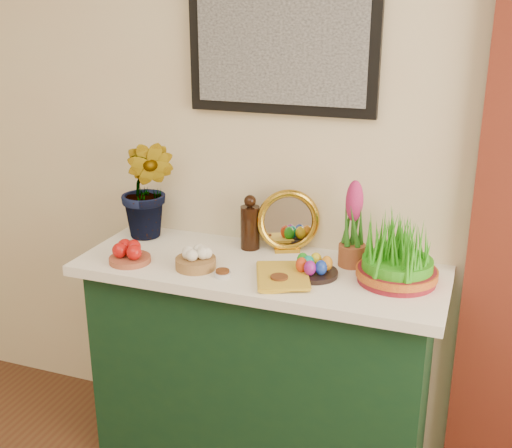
{
  "coord_description": "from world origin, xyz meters",
  "views": [
    {
      "loc": [
        0.83,
        -0.12,
        1.84
      ],
      "look_at": [
        0.07,
        1.95,
        1.07
      ],
      "focal_mm": 45.0,
      "sensor_mm": 36.0,
      "label": 1
    }
  ],
  "objects_px": {
    "hyacinth_green": "(147,173)",
    "wheatgrass_sabzeh": "(398,255)",
    "mirror": "(288,222)",
    "book": "(257,276)",
    "sideboard": "(260,370)"
  },
  "relations": [
    {
      "from": "sideboard",
      "to": "hyacinth_green",
      "type": "relative_size",
      "value": 2.31
    },
    {
      "from": "wheatgrass_sabzeh",
      "to": "sideboard",
      "type": "bearing_deg",
      "value": -177.61
    },
    {
      "from": "book",
      "to": "wheatgrass_sabzeh",
      "type": "bearing_deg",
      "value": -2.51
    },
    {
      "from": "hyacinth_green",
      "to": "wheatgrass_sabzeh",
      "type": "distance_m",
      "value": 1.07
    },
    {
      "from": "hyacinth_green",
      "to": "book",
      "type": "relative_size",
      "value": 2.3
    },
    {
      "from": "sideboard",
      "to": "mirror",
      "type": "xyz_separation_m",
      "value": [
        0.05,
        0.18,
        0.59
      ]
    },
    {
      "from": "sideboard",
      "to": "mirror",
      "type": "bearing_deg",
      "value": 73.84
    },
    {
      "from": "book",
      "to": "sideboard",
      "type": "bearing_deg",
      "value": 83.33
    },
    {
      "from": "hyacinth_green",
      "to": "mirror",
      "type": "bearing_deg",
      "value": 5.81
    },
    {
      "from": "hyacinth_green",
      "to": "mirror",
      "type": "distance_m",
      "value": 0.62
    },
    {
      "from": "mirror",
      "to": "wheatgrass_sabzeh",
      "type": "height_order",
      "value": "mirror"
    },
    {
      "from": "hyacinth_green",
      "to": "sideboard",
      "type": "bearing_deg",
      "value": -12.44
    },
    {
      "from": "sideboard",
      "to": "mirror",
      "type": "distance_m",
      "value": 0.62
    },
    {
      "from": "wheatgrass_sabzeh",
      "to": "book",
      "type": "bearing_deg",
      "value": -161.22
    },
    {
      "from": "mirror",
      "to": "book",
      "type": "xyz_separation_m",
      "value": [
        -0.02,
        -0.32,
        -0.1
      ]
    }
  ]
}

